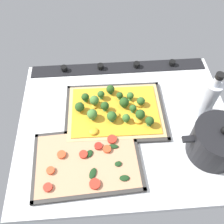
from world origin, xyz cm
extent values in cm
cube|color=silver|center=(0.00, 0.00, -1.50)|extent=(81.45, 65.91, 3.00)
cube|color=black|center=(0.00, -29.45, 0.40)|extent=(78.19, 7.00, 0.80)
cylinder|color=black|center=(-24.43, -29.45, 1.70)|extent=(2.80, 2.80, 1.80)
cylinder|color=black|center=(-8.14, -29.45, 1.70)|extent=(2.80, 2.80, 1.80)
cylinder|color=black|center=(8.14, -29.45, 1.70)|extent=(2.80, 2.80, 1.80)
cylinder|color=black|center=(24.43, -29.45, 1.70)|extent=(2.80, 2.80, 1.80)
cube|color=#33302D|center=(3.62, -4.60, 0.25)|extent=(38.99, 28.81, 0.50)
cube|color=#33302D|center=(3.40, -18.09, 0.65)|extent=(38.56, 1.83, 1.30)
cube|color=#33302D|center=(3.84, 8.89, 0.65)|extent=(38.56, 1.83, 1.30)
cube|color=#33302D|center=(-15.05, -4.29, 0.65)|extent=(1.66, 28.21, 1.30)
cube|color=#33302D|center=(22.29, -4.90, 0.65)|extent=(1.66, 28.21, 1.30)
cube|color=tan|center=(3.62, -4.60, 1.00)|extent=(36.56, 26.38, 1.00)
cube|color=gold|center=(3.62, -4.60, 1.70)|extent=(33.62, 23.75, 0.40)
cone|color=#4D8B3F|center=(-6.57, -6.61, 2.32)|extent=(1.77, 1.77, 0.83)
sphere|color=#2D5B23|center=(-6.57, -6.61, 3.94)|extent=(3.21, 3.21, 3.21)
cone|color=#427635|center=(4.81, -13.43, 2.37)|extent=(1.85, 1.85, 0.94)
sphere|color=#264C1C|center=(4.81, -13.43, 4.10)|extent=(3.36, 3.36, 3.36)
cone|color=#427635|center=(-5.30, 0.19, 2.52)|extent=(2.00, 2.00, 1.23)
sphere|color=#264C1C|center=(-5.30, 0.19, 4.49)|extent=(3.63, 3.63, 3.63)
cone|color=#4D8B3F|center=(8.72, -10.93, 2.54)|extent=(1.55, 1.55, 1.29)
sphere|color=#2D5B23|center=(8.72, -10.93, 4.24)|extent=(2.81, 2.81, 2.81)
cone|color=#4D8B3F|center=(5.26, 0.13, 2.43)|extent=(2.04, 2.04, 1.05)
sphere|color=#2D5B23|center=(5.26, 0.13, 4.34)|extent=(3.71, 3.71, 3.71)
cone|color=#427635|center=(14.95, -10.02, 2.48)|extent=(1.68, 1.68, 1.15)
sphere|color=#264C1C|center=(14.95, -10.02, 4.20)|extent=(3.06, 3.06, 3.06)
cone|color=#427635|center=(1.37, -10.20, 2.35)|extent=(1.47, 1.47, 0.89)
sphere|color=#264C1C|center=(1.37, -10.20, 3.79)|extent=(2.67, 2.67, 2.67)
cone|color=#68AD54|center=(12.43, -1.51, 2.36)|extent=(2.14, 2.14, 0.92)
sphere|color=#427533|center=(12.43, -1.51, 4.28)|extent=(3.89, 3.89, 3.89)
cone|color=#427635|center=(0.34, -6.30, 2.33)|extent=(2.10, 2.10, 0.85)
sphere|color=#264C1C|center=(0.34, -6.30, 4.18)|extent=(3.81, 3.81, 3.81)
cone|color=#427635|center=(17.11, -5.30, 2.38)|extent=(2.02, 2.02, 0.95)
sphere|color=#264C1C|center=(17.11, -5.30, 4.23)|extent=(3.67, 3.67, 3.67)
cone|color=#427635|center=(-8.31, 3.12, 2.58)|extent=(1.79, 1.79, 1.35)
sphere|color=#264C1C|center=(-8.31, 3.12, 4.47)|extent=(3.26, 3.26, 3.26)
cone|color=#5B9F46|center=(-2.70, -9.28, 2.58)|extent=(1.58, 1.58, 1.36)
sphere|color=#386B28|center=(-2.70, -9.28, 4.33)|extent=(2.87, 2.87, 2.87)
cone|color=#5B9F46|center=(0.19, 0.79, 2.35)|extent=(1.62, 1.62, 0.89)
sphere|color=#386B28|center=(0.19, 0.79, 3.90)|extent=(2.95, 2.95, 2.95)
cone|color=#427635|center=(7.54, -4.94, 2.56)|extent=(1.77, 1.77, 1.31)
sphere|color=#264C1C|center=(7.54, -4.94, 4.42)|extent=(3.22, 3.22, 3.22)
cone|color=#68AD54|center=(11.42, -7.81, 2.57)|extent=(2.02, 2.02, 1.35)
sphere|color=#427533|center=(11.42, -7.81, 4.62)|extent=(3.66, 3.66, 3.66)
cone|color=#4D8B3F|center=(-3.05, -3.34, 2.46)|extent=(1.49, 1.49, 1.12)
sphere|color=#2D5B23|center=(-3.05, -3.34, 4.04)|extent=(2.71, 2.71, 2.71)
ellipsoid|color=gold|center=(-5.70, -6.43, 2.46)|extent=(4.62, 4.32, 1.31)
ellipsoid|color=gold|center=(3.60, -1.75, 2.38)|extent=(3.86, 3.42, 1.12)
ellipsoid|color=gold|center=(-4.28, 1.03, 2.47)|extent=(4.95, 4.95, 1.34)
ellipsoid|color=gold|center=(16.86, -5.16, 2.28)|extent=(1.99, 2.63, 0.88)
ellipsoid|color=gold|center=(12.21, 4.77, 2.42)|extent=(4.38, 4.19, 1.21)
ellipsoid|color=gold|center=(11.50, -6.77, 2.29)|extent=(2.45, 2.88, 0.91)
cube|color=#33302D|center=(14.82, 15.48, 0.25)|extent=(37.51, 26.61, 0.50)
cube|color=#33302D|center=(15.36, 3.60, 0.65)|extent=(36.44, 2.84, 1.30)
cube|color=#33302D|center=(14.28, 27.36, 0.65)|extent=(36.44, 2.84, 1.30)
cube|color=#33302D|center=(-2.77, 14.69, 0.65)|extent=(2.33, 25.02, 1.30)
cube|color=#33302D|center=(32.41, 16.28, 0.65)|extent=(2.33, 25.02, 1.30)
cube|color=tan|center=(14.82, 15.48, 0.95)|extent=(35.01, 24.10, 0.90)
cylinder|color=#D14723|center=(23.41, 13.00, 1.90)|extent=(2.97, 2.97, 1.00)
cylinder|color=#D14723|center=(7.77, 12.08, 1.90)|extent=(2.85, 2.85, 1.00)
cylinder|color=red|center=(27.13, 24.01, 1.90)|extent=(2.88, 2.88, 1.00)
cylinder|color=red|center=(5.77, 8.29, 1.90)|extent=(3.37, 3.37, 1.00)
cylinder|color=#D14723|center=(26.71, 18.48, 1.90)|extent=(2.70, 2.70, 1.00)
cylinder|color=#B22319|center=(10.72, 10.68, 1.90)|extent=(2.80, 2.80, 1.00)
cylinder|color=red|center=(12.39, 24.00, 1.90)|extent=(3.54, 3.54, 1.00)
cylinder|color=red|center=(15.93, 13.47, 1.90)|extent=(2.93, 2.93, 1.00)
ellipsoid|color=#193819|center=(12.94, 20.42, 1.80)|extent=(3.38, 4.44, 0.60)
ellipsoid|color=#193819|center=(5.69, 11.09, 1.80)|extent=(4.06, 1.95, 0.60)
ellipsoid|color=#193819|center=(13.98, 13.25, 1.80)|extent=(3.52, 3.73, 0.60)
ellipsoid|color=#193819|center=(2.83, 22.72, 1.80)|extent=(3.28, 2.07, 0.60)
ellipsoid|color=#193819|center=(4.39, 17.71, 1.80)|extent=(2.78, 2.37, 0.60)
cylinder|color=black|center=(-28.49, 14.44, 5.94)|extent=(17.13, 17.13, 11.88)
cylinder|color=black|center=(-28.49, 14.44, 12.28)|extent=(17.47, 17.47, 0.80)
cube|color=black|center=(-18.12, 14.44, 9.74)|extent=(3.60, 2.00, 1.20)
cylinder|color=#B7BCC6|center=(-30.27, -2.13, 8.09)|extent=(5.75, 5.75, 16.17)
cylinder|color=#B7BCC6|center=(-30.27, -2.13, 17.92)|extent=(2.59, 2.59, 3.50)
cylinder|color=black|center=(-30.27, -2.13, 20.47)|extent=(2.87, 2.87, 1.60)
camera|label=1|loc=(8.88, 50.55, 76.98)|focal=38.63mm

